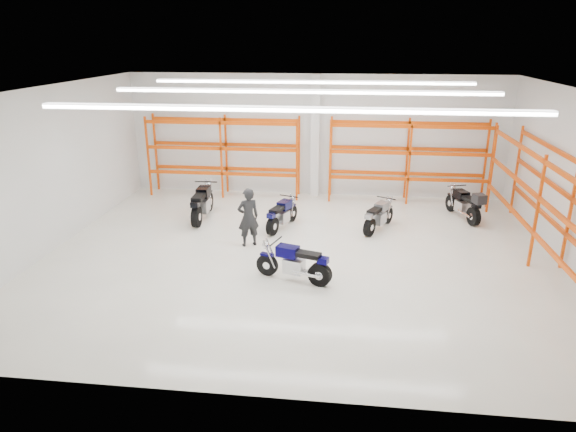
# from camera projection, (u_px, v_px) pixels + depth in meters

# --- Properties ---
(ground) EXTENTS (14.00, 14.00, 0.00)m
(ground) POSITION_uv_depth(u_px,v_px,m) (300.00, 255.00, 14.25)
(ground) COLOR beige
(ground) RESTS_ON ground
(room_shell) EXTENTS (14.02, 12.02, 4.51)m
(room_shell) POSITION_uv_depth(u_px,v_px,m) (301.00, 138.00, 13.19)
(room_shell) COLOR white
(room_shell) RESTS_ON ground
(motorcycle_main) EXTENTS (1.95, 0.88, 0.98)m
(motorcycle_main) POSITION_uv_depth(u_px,v_px,m) (296.00, 264.00, 12.59)
(motorcycle_main) COLOR black
(motorcycle_main) RESTS_ON ground
(motorcycle_back_a) EXTENTS (0.77, 2.32, 1.14)m
(motorcycle_back_a) POSITION_uv_depth(u_px,v_px,m) (202.00, 204.00, 16.88)
(motorcycle_back_a) COLOR black
(motorcycle_back_a) RESTS_ON ground
(motorcycle_back_b) EXTENTS (0.89, 1.86, 0.95)m
(motorcycle_back_b) POSITION_uv_depth(u_px,v_px,m) (281.00, 216.00, 16.07)
(motorcycle_back_b) COLOR black
(motorcycle_back_b) RESTS_ON ground
(motorcycle_back_c) EXTENTS (1.01, 1.75, 0.94)m
(motorcycle_back_c) POSITION_uv_depth(u_px,v_px,m) (378.00, 217.00, 15.96)
(motorcycle_back_c) COLOR black
(motorcycle_back_c) RESTS_ON ground
(motorcycle_back_d) EXTENTS (0.98, 2.09, 1.10)m
(motorcycle_back_d) POSITION_uv_depth(u_px,v_px,m) (465.00, 205.00, 16.84)
(motorcycle_back_d) COLOR black
(motorcycle_back_d) RESTS_ON ground
(standing_man) EXTENTS (0.75, 0.66, 1.72)m
(standing_man) POSITION_uv_depth(u_px,v_px,m) (248.00, 217.00, 14.65)
(standing_man) COLOR black
(standing_man) RESTS_ON ground
(structural_column) EXTENTS (0.32, 0.32, 4.50)m
(structural_column) POSITION_uv_depth(u_px,v_px,m) (315.00, 137.00, 18.96)
(structural_column) COLOR white
(structural_column) RESTS_ON ground
(pallet_racking_back_left) EXTENTS (5.67, 0.87, 3.00)m
(pallet_racking_back_left) POSITION_uv_depth(u_px,v_px,m) (224.00, 149.00, 19.17)
(pallet_racking_back_left) COLOR #E24200
(pallet_racking_back_left) RESTS_ON ground
(pallet_racking_back_right) EXTENTS (5.67, 0.87, 3.00)m
(pallet_racking_back_right) POSITION_uv_depth(u_px,v_px,m) (409.00, 153.00, 18.42)
(pallet_racking_back_right) COLOR #E24200
(pallet_racking_back_right) RESTS_ON ground
(pallet_racking_side) EXTENTS (0.87, 9.07, 3.00)m
(pallet_racking_side) POSITION_uv_depth(u_px,v_px,m) (555.00, 201.00, 12.93)
(pallet_racking_side) COLOR #E24200
(pallet_racking_side) RESTS_ON ground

